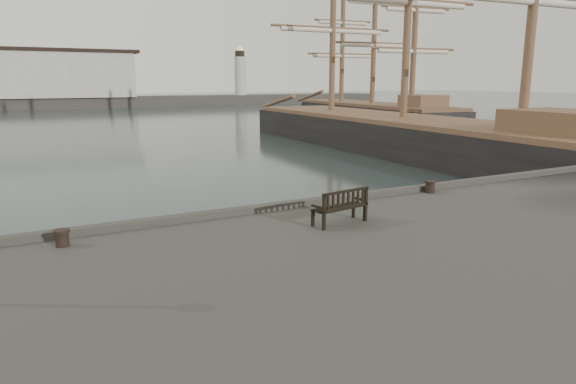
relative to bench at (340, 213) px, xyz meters
name	(u,v)px	position (x,y,z in m)	size (l,w,h in m)	color
ground	(272,262)	(-0.81, 2.15, -1.83)	(400.00, 400.00, 0.00)	black
breakwater	(18,85)	(-5.37, 94.15, 2.47)	(140.00, 9.50, 12.20)	#383530
bench	(340,213)	(0.00, 0.00, 0.00)	(1.54, 0.73, 0.85)	black
bollard_left	(62,238)	(-6.20, 1.31, -0.09)	(0.34, 0.34, 0.36)	black
bollard_right	(430,187)	(4.49, 1.65, -0.08)	(0.36, 0.36, 0.38)	black
tall_ship_main	(402,142)	(17.76, 18.52, -1.13)	(8.97, 36.63, 27.25)	black
tall_ship_far	(371,119)	(28.55, 36.38, -1.06)	(8.93, 27.29, 22.96)	black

